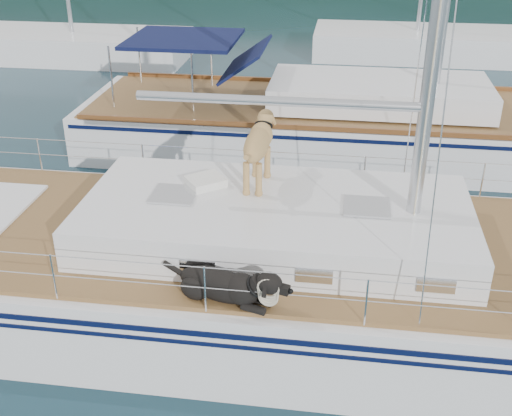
# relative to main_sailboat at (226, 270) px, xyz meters

# --- Properties ---
(ground) EXTENTS (120.00, 120.00, 0.00)m
(ground) POSITION_rel_main_sailboat_xyz_m (-0.09, 0.00, -0.68)
(ground) COLOR black
(ground) RESTS_ON ground
(main_sailboat) EXTENTS (12.00, 3.81, 14.01)m
(main_sailboat) POSITION_rel_main_sailboat_xyz_m (0.00, 0.00, 0.00)
(main_sailboat) COLOR white
(main_sailboat) RESTS_ON ground
(neighbor_sailboat) EXTENTS (11.00, 3.50, 13.30)m
(neighbor_sailboat) POSITION_rel_main_sailboat_xyz_m (1.18, 6.46, -0.05)
(neighbor_sailboat) COLOR white
(neighbor_sailboat) RESTS_ON ground
(bg_boat_west) EXTENTS (8.00, 3.00, 11.65)m
(bg_boat_west) POSITION_rel_main_sailboat_xyz_m (-8.09, 14.00, -0.23)
(bg_boat_west) COLOR white
(bg_boat_west) RESTS_ON ground
(bg_boat_center) EXTENTS (7.20, 3.00, 11.65)m
(bg_boat_center) POSITION_rel_main_sailboat_xyz_m (3.91, 16.00, -0.23)
(bg_boat_center) COLOR white
(bg_boat_center) RESTS_ON ground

